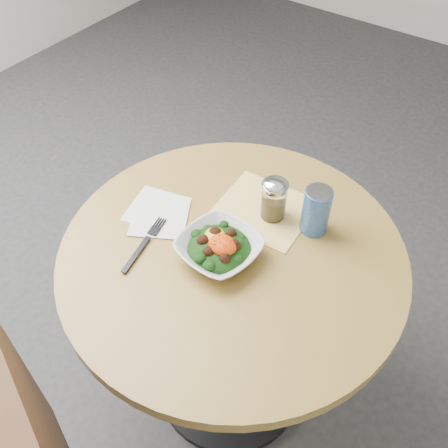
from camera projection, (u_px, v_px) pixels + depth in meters
name	position (u px, v px, depth m)	size (l,w,h in m)	color
ground	(230.00, 381.00, 1.83)	(6.00, 6.00, 0.00)	#2A2A2C
table	(232.00, 295.00, 1.43)	(0.90, 0.90, 0.75)	black
cloth_napkin	(264.00, 209.00, 1.38)	(0.25, 0.23, 0.00)	#FFB60D
paper_napkins	(158.00, 213.00, 1.37)	(0.22, 0.21, 0.00)	white
salad_bowl	(219.00, 248.00, 1.25)	(0.22, 0.22, 0.08)	silver
fork	(145.00, 242.00, 1.30)	(0.06, 0.20, 0.00)	black
spice_shaker	(274.00, 199.00, 1.32)	(0.07, 0.07, 0.13)	silver
beverage_can	(316.00, 210.00, 1.29)	(0.07, 0.07, 0.14)	navy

